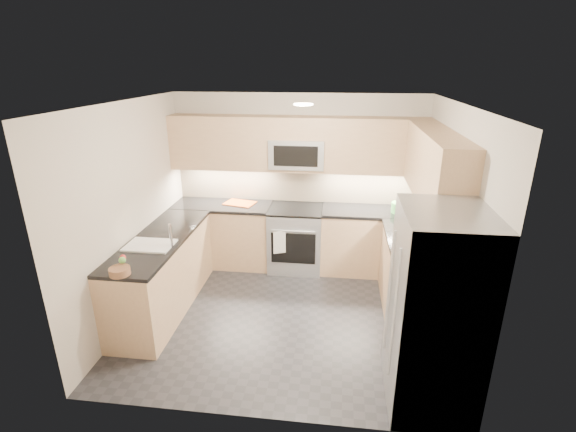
% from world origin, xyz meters
% --- Properties ---
extents(floor, '(3.60, 3.20, 0.00)m').
position_xyz_m(floor, '(0.00, 0.00, 0.00)').
color(floor, '#27272C').
rests_on(floor, ground).
extents(ceiling, '(3.60, 3.20, 0.02)m').
position_xyz_m(ceiling, '(0.00, 0.00, 2.50)').
color(ceiling, beige).
rests_on(ceiling, wall_back).
extents(wall_back, '(3.60, 0.02, 2.50)m').
position_xyz_m(wall_back, '(0.00, 1.60, 1.25)').
color(wall_back, '#BDB2A5').
rests_on(wall_back, floor).
extents(wall_front, '(3.60, 0.02, 2.50)m').
position_xyz_m(wall_front, '(0.00, -1.60, 1.25)').
color(wall_front, '#BDB2A5').
rests_on(wall_front, floor).
extents(wall_left, '(0.02, 3.20, 2.50)m').
position_xyz_m(wall_left, '(-1.80, 0.00, 1.25)').
color(wall_left, '#BDB2A5').
rests_on(wall_left, floor).
extents(wall_right, '(0.02, 3.20, 2.50)m').
position_xyz_m(wall_right, '(1.80, 0.00, 1.25)').
color(wall_right, '#BDB2A5').
rests_on(wall_right, floor).
extents(base_cab_back_left, '(1.42, 0.60, 0.90)m').
position_xyz_m(base_cab_back_left, '(-1.09, 1.30, 0.45)').
color(base_cab_back_left, tan).
rests_on(base_cab_back_left, floor).
extents(base_cab_back_right, '(1.42, 0.60, 0.90)m').
position_xyz_m(base_cab_back_right, '(1.09, 1.30, 0.45)').
color(base_cab_back_right, tan).
rests_on(base_cab_back_right, floor).
extents(base_cab_right, '(0.60, 1.70, 0.90)m').
position_xyz_m(base_cab_right, '(1.50, 0.15, 0.45)').
color(base_cab_right, tan).
rests_on(base_cab_right, floor).
extents(base_cab_peninsula, '(0.60, 2.00, 0.90)m').
position_xyz_m(base_cab_peninsula, '(-1.50, 0.00, 0.45)').
color(base_cab_peninsula, tan).
rests_on(base_cab_peninsula, floor).
extents(countertop_back_left, '(1.42, 0.63, 0.04)m').
position_xyz_m(countertop_back_left, '(-1.09, 1.30, 0.92)').
color(countertop_back_left, black).
rests_on(countertop_back_left, base_cab_back_left).
extents(countertop_back_right, '(1.42, 0.63, 0.04)m').
position_xyz_m(countertop_back_right, '(1.09, 1.30, 0.92)').
color(countertop_back_right, black).
rests_on(countertop_back_right, base_cab_back_right).
extents(countertop_right, '(0.63, 1.70, 0.04)m').
position_xyz_m(countertop_right, '(1.50, 0.15, 0.92)').
color(countertop_right, black).
rests_on(countertop_right, base_cab_right).
extents(countertop_peninsula, '(0.63, 2.00, 0.04)m').
position_xyz_m(countertop_peninsula, '(-1.50, 0.00, 0.92)').
color(countertop_peninsula, black).
rests_on(countertop_peninsula, base_cab_peninsula).
extents(upper_cab_back, '(3.60, 0.35, 0.75)m').
position_xyz_m(upper_cab_back, '(0.00, 1.43, 1.83)').
color(upper_cab_back, tan).
rests_on(upper_cab_back, wall_back).
extents(upper_cab_right, '(0.35, 1.95, 0.75)m').
position_xyz_m(upper_cab_right, '(1.62, 0.28, 1.83)').
color(upper_cab_right, tan).
rests_on(upper_cab_right, wall_right).
extents(backsplash_back, '(3.60, 0.01, 0.51)m').
position_xyz_m(backsplash_back, '(0.00, 1.60, 1.20)').
color(backsplash_back, tan).
rests_on(backsplash_back, wall_back).
extents(backsplash_right, '(0.01, 2.30, 0.51)m').
position_xyz_m(backsplash_right, '(1.80, 0.45, 1.20)').
color(backsplash_right, tan).
rests_on(backsplash_right, wall_right).
extents(gas_range, '(0.76, 0.65, 0.91)m').
position_xyz_m(gas_range, '(0.00, 1.28, 0.46)').
color(gas_range, '#A6A8AE').
rests_on(gas_range, floor).
extents(range_cooktop, '(0.76, 0.65, 0.03)m').
position_xyz_m(range_cooktop, '(0.00, 1.28, 0.92)').
color(range_cooktop, black).
rests_on(range_cooktop, gas_range).
extents(oven_door_glass, '(0.62, 0.02, 0.45)m').
position_xyz_m(oven_door_glass, '(0.00, 0.95, 0.45)').
color(oven_door_glass, black).
rests_on(oven_door_glass, gas_range).
extents(oven_handle, '(0.60, 0.02, 0.02)m').
position_xyz_m(oven_handle, '(0.00, 0.93, 0.72)').
color(oven_handle, '#B2B5BA').
rests_on(oven_handle, gas_range).
extents(microwave, '(0.76, 0.40, 0.40)m').
position_xyz_m(microwave, '(0.00, 1.40, 1.70)').
color(microwave, '#A6A9AE').
rests_on(microwave, upper_cab_back).
extents(microwave_door, '(0.60, 0.01, 0.28)m').
position_xyz_m(microwave_door, '(0.00, 1.20, 1.70)').
color(microwave_door, black).
rests_on(microwave_door, microwave).
extents(refrigerator, '(0.70, 0.90, 1.80)m').
position_xyz_m(refrigerator, '(1.45, -1.15, 0.90)').
color(refrigerator, '#93959A').
rests_on(refrigerator, floor).
extents(fridge_handle_left, '(0.02, 0.02, 1.20)m').
position_xyz_m(fridge_handle_left, '(1.08, -1.33, 0.95)').
color(fridge_handle_left, '#B2B5BA').
rests_on(fridge_handle_left, refrigerator).
extents(fridge_handle_right, '(0.02, 0.02, 1.20)m').
position_xyz_m(fridge_handle_right, '(1.08, -0.97, 0.95)').
color(fridge_handle_right, '#B2B5BA').
rests_on(fridge_handle_right, refrigerator).
extents(sink_basin, '(0.52, 0.38, 0.16)m').
position_xyz_m(sink_basin, '(-1.50, -0.25, 0.88)').
color(sink_basin, white).
rests_on(sink_basin, base_cab_peninsula).
extents(faucet, '(0.03, 0.03, 0.28)m').
position_xyz_m(faucet, '(-1.24, -0.25, 1.08)').
color(faucet, silver).
rests_on(faucet, countertop_peninsula).
extents(utensil_bowl, '(0.29, 0.29, 0.14)m').
position_xyz_m(utensil_bowl, '(1.45, 1.25, 1.01)').
color(utensil_bowl, green).
rests_on(utensil_bowl, countertop_back_right).
extents(cutting_board, '(0.49, 0.40, 0.01)m').
position_xyz_m(cutting_board, '(-0.84, 1.36, 0.95)').
color(cutting_board, '#BE4911').
rests_on(cutting_board, countertop_back_left).
extents(fruit_basket, '(0.27, 0.27, 0.07)m').
position_xyz_m(fruit_basket, '(-1.50, -0.93, 0.98)').
color(fruit_basket, '#8B5E41').
rests_on(fruit_basket, countertop_peninsula).
extents(fruit_apple, '(0.06, 0.06, 0.06)m').
position_xyz_m(fruit_apple, '(-1.52, -0.79, 1.05)').
color(fruit_apple, red).
rests_on(fruit_apple, fruit_basket).
extents(fruit_pear, '(0.07, 0.07, 0.07)m').
position_xyz_m(fruit_pear, '(-1.50, -0.85, 1.05)').
color(fruit_pear, '#5FA546').
rests_on(fruit_pear, fruit_basket).
extents(dish_towel_check, '(0.16, 0.08, 0.32)m').
position_xyz_m(dish_towel_check, '(-0.19, 0.91, 0.55)').
color(dish_towel_check, white).
rests_on(dish_towel_check, oven_handle).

